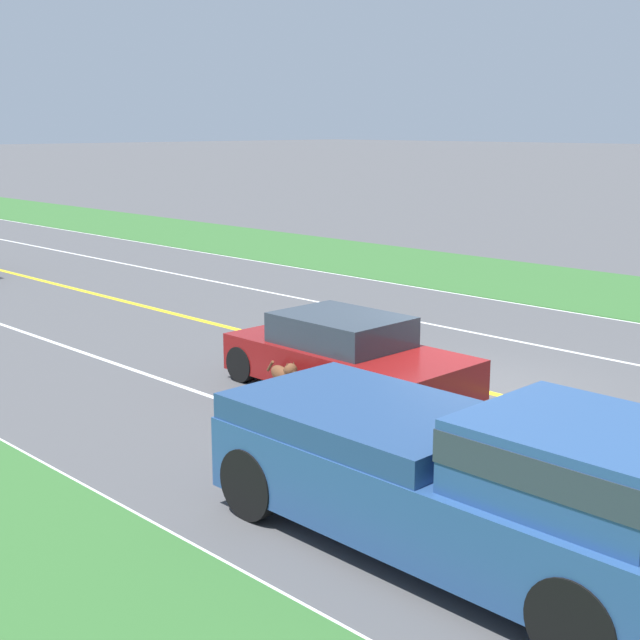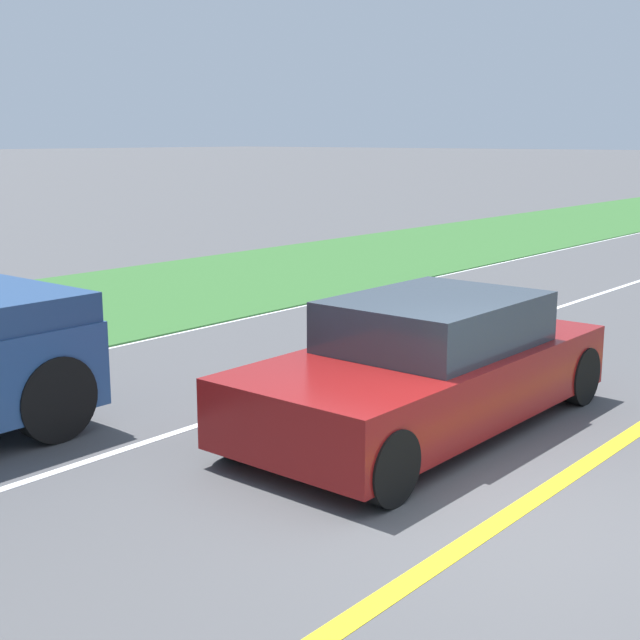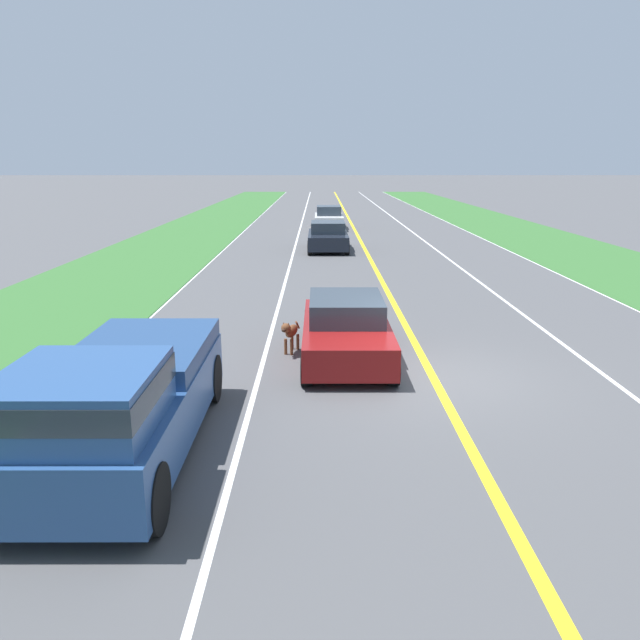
% 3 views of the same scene
% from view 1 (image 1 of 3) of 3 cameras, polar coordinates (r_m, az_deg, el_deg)
% --- Properties ---
extents(ground_plane, '(400.00, 400.00, 0.00)m').
position_cam_1_polar(ground_plane, '(15.59, 9.85, -4.38)').
color(ground_plane, '#4C4C4F').
extents(centre_divider_line, '(0.18, 160.00, 0.01)m').
position_cam_1_polar(centre_divider_line, '(15.59, 9.85, -4.37)').
color(centre_divider_line, yellow).
rests_on(centre_divider_line, ground).
extents(lane_edge_line_right, '(0.14, 160.00, 0.01)m').
position_cam_1_polar(lane_edge_line_right, '(11.00, -12.48, -11.74)').
color(lane_edge_line_right, white).
rests_on(lane_edge_line_right, ground).
extents(lane_dash_same_dir, '(0.10, 160.00, 0.01)m').
position_cam_1_polar(lane_dash_same_dir, '(13.03, 0.73, -7.56)').
color(lane_dash_same_dir, white).
rests_on(lane_dash_same_dir, ground).
extents(lane_dash_oncoming, '(0.10, 160.00, 0.01)m').
position_cam_1_polar(lane_dash_oncoming, '(18.46, 16.22, -2.06)').
color(lane_dash_oncoming, white).
rests_on(lane_dash_oncoming, ground).
extents(ego_car, '(1.89, 4.42, 1.32)m').
position_cam_1_polar(ego_car, '(15.03, 1.74, -2.37)').
color(ego_car, maroon).
rests_on(ego_car, ground).
extents(dog, '(0.43, 1.06, 0.78)m').
position_cam_1_polar(dog, '(14.40, -2.38, -3.57)').
color(dog, brown).
rests_on(dog, ground).
extents(pickup_truck, '(2.08, 5.32, 1.82)m').
position_cam_1_polar(pickup_truck, '(9.38, 9.26, -9.76)').
color(pickup_truck, '#284C84').
rests_on(pickup_truck, ground).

